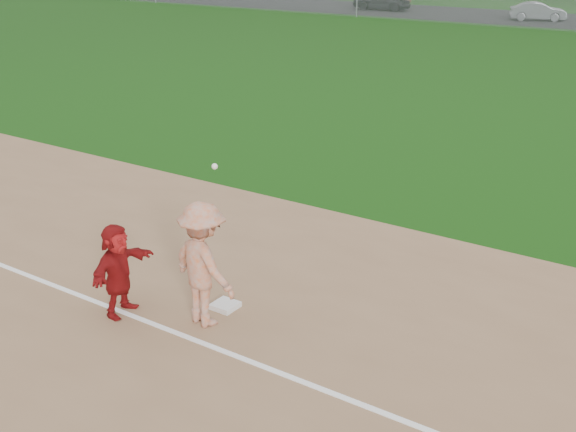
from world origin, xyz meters
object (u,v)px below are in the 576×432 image
Objects in this scene: first_base at (225,306)px; car_left at (382,0)px; car_mid at (538,11)px; base_runner at (118,270)px.

first_base is 0.09× the size of car_left.
car_left is 12.33m from car_mid.
car_mid reaches higher than first_base.
base_runner is at bearing -140.85° from first_base.
car_mid is at bearing 100.11° from first_base.
first_base is at bearing 168.42° from car_mid.
car_left is at bearing 114.24° from first_base.
first_base is 45.32m from car_mid.
car_left is (-19.00, 46.09, 0.00)m from base_runner.
car_left is at bearing 66.28° from car_mid.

